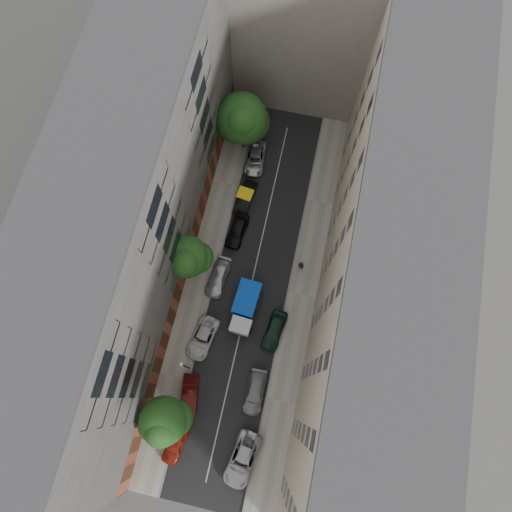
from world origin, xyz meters
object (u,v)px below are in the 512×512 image
(car_right_1, at_px, (255,392))
(lamp_post, at_px, (184,366))
(car_left_0, at_px, (176,443))
(tree_far, at_px, (242,120))
(car_left_1, at_px, (190,396))
(car_left_4, at_px, (237,231))
(car_left_5, at_px, (245,198))
(pedestrian, at_px, (301,265))
(car_left_6, at_px, (255,158))
(tree_near, at_px, (164,422))
(car_left_2, at_px, (203,338))
(car_right_0, at_px, (243,459))
(car_right_2, at_px, (274,330))
(car_left_3, at_px, (218,277))
(tree_mid, at_px, (187,258))
(tarp_truck, at_px, (245,307))

(car_right_1, xyz_separation_m, lamp_post, (-7.00, 0.88, 3.01))
(car_left_0, xyz_separation_m, tree_far, (-0.90, 33.01, 4.87))
(car_left_1, bearing_deg, car_left_4, 78.34)
(car_left_1, relative_size, car_left_5, 0.99)
(lamp_post, relative_size, pedestrian, 3.13)
(car_left_6, distance_m, tree_near, 29.98)
(car_left_2, bearing_deg, car_left_5, 97.00)
(tree_far, bearing_deg, car_right_0, -77.26)
(car_right_2, distance_m, lamp_post, 9.84)
(car_right_0, distance_m, tree_near, 8.66)
(car_left_5, height_order, car_right_1, car_left_5)
(car_left_6, relative_size, pedestrian, 2.66)
(car_left_2, relative_size, pedestrian, 2.63)
(car_left_2, xyz_separation_m, car_left_6, (0.80, 21.37, 0.01))
(car_right_2, bearing_deg, lamp_post, -136.05)
(tree_far, bearing_deg, car_left_3, -86.80)
(tree_mid, bearing_deg, car_right_2, -23.77)
(car_left_0, distance_m, tree_mid, 17.74)
(car_right_2, xyz_separation_m, tree_mid, (-9.72, 4.28, 4.72))
(car_left_2, bearing_deg, car_left_3, 99.83)
(car_left_3, distance_m, tree_mid, 5.52)
(car_left_3, xyz_separation_m, lamp_post, (-0.60, -9.72, 3.00))
(car_left_3, height_order, tree_near, tree_near)
(tree_near, distance_m, pedestrian, 20.56)
(tree_mid, bearing_deg, car_right_1, -49.53)
(car_right_0, xyz_separation_m, lamp_post, (-7.16, 7.08, 2.92))
(car_left_6, height_order, car_right_1, car_left_6)
(car_left_5, bearing_deg, car_right_2, -58.18)
(car_right_2, relative_size, pedestrian, 2.46)
(tree_far, bearing_deg, car_left_2, -87.72)
(car_left_0, bearing_deg, car_left_2, 99.33)
(car_left_0, relative_size, car_left_2, 0.86)
(car_left_1, xyz_separation_m, car_right_1, (6.22, 1.72, -0.06))
(car_left_1, relative_size, pedestrian, 2.41)
(tarp_truck, bearing_deg, tree_far, 107.96)
(tree_near, distance_m, tree_mid, 15.06)
(car_left_4, bearing_deg, car_left_1, -85.53)
(car_right_1, distance_m, tree_far, 28.21)
(car_left_5, relative_size, car_right_1, 0.96)
(tree_near, bearing_deg, car_left_6, 86.71)
(car_left_6, bearing_deg, car_left_5, -93.95)
(car_right_1, bearing_deg, car_left_6, 101.94)
(car_left_1, distance_m, car_left_2, 5.76)
(car_left_0, height_order, car_left_1, car_left_1)
(car_right_0, bearing_deg, tree_mid, 127.23)
(car_left_2, distance_m, car_right_2, 7.40)
(car_left_3, distance_m, car_left_6, 14.82)
(tree_mid, bearing_deg, car_left_5, 69.85)
(car_right_2, bearing_deg, tree_near, -118.59)
(car_left_4, bearing_deg, tarp_truck, -64.75)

